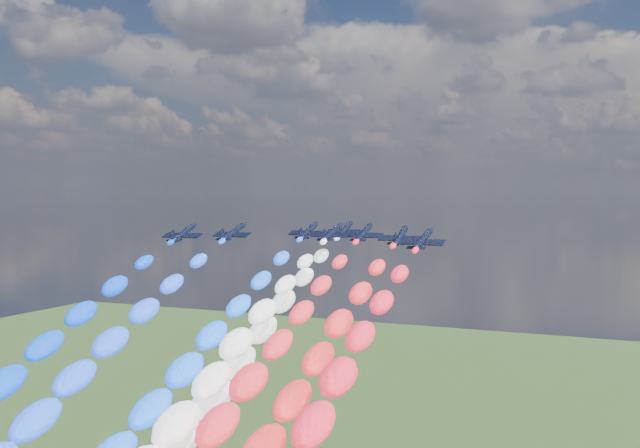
% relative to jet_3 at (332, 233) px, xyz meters
% --- Properties ---
extents(jet_0, '(8.70, 11.58, 5.94)m').
position_rel_jet_3_xyz_m(jet_0, '(-27.04, -13.91, 0.00)').
color(jet_0, black).
extents(jet_1, '(8.83, 11.67, 5.94)m').
position_rel_jet_3_xyz_m(jet_1, '(-19.33, -7.18, 0.00)').
color(jet_1, black).
extents(jet_2, '(8.48, 11.42, 5.94)m').
position_rel_jet_3_xyz_m(jet_2, '(-7.34, 4.32, 0.00)').
color(jet_2, black).
extents(jet_3, '(8.70, 11.58, 5.94)m').
position_rel_jet_3_xyz_m(jet_3, '(0.00, 0.00, 0.00)').
color(jet_3, black).
extents(jet_4, '(8.52, 11.45, 5.94)m').
position_rel_jet_3_xyz_m(jet_4, '(-2.31, 12.74, 0.00)').
color(jet_4, black).
extents(trail_4, '(7.26, 119.55, 61.99)m').
position_rel_jet_3_xyz_m(trail_4, '(-2.31, -47.84, -28.91)').
color(trail_4, white).
extents(jet_5, '(8.55, 11.47, 5.94)m').
position_rel_jet_3_xyz_m(jet_5, '(6.26, 1.85, 0.00)').
color(jet_5, black).
extents(jet_6, '(9.00, 11.79, 5.94)m').
position_rel_jet_3_xyz_m(jet_6, '(16.45, -5.17, 0.00)').
color(jet_6, black).
extents(jet_7, '(8.92, 11.73, 5.94)m').
position_rel_jet_3_xyz_m(jet_7, '(23.38, -13.82, 0.00)').
color(jet_7, black).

